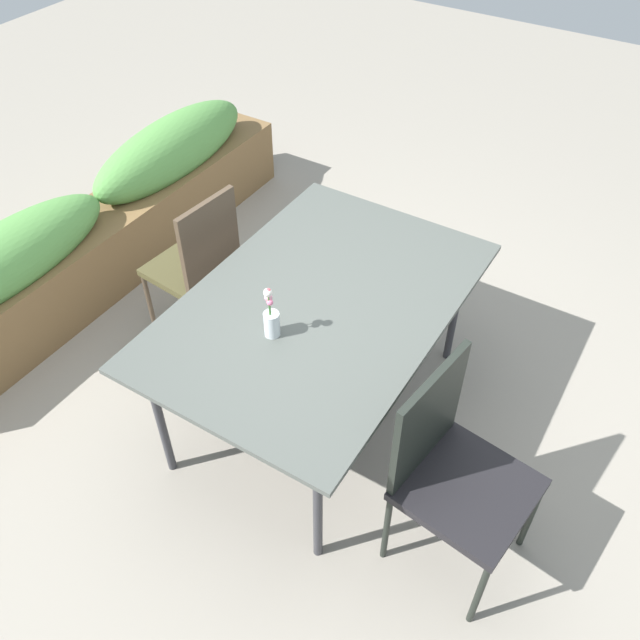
% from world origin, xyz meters
% --- Properties ---
extents(ground_plane, '(12.00, 12.00, 0.00)m').
position_xyz_m(ground_plane, '(0.00, 0.00, 0.00)').
color(ground_plane, gray).
extents(dining_table, '(1.68, 1.12, 0.77)m').
position_xyz_m(dining_table, '(-0.08, -0.09, 0.73)').
color(dining_table, '#4C514C').
rests_on(dining_table, ground).
extents(chair_far_side, '(0.45, 0.45, 0.98)m').
position_xyz_m(chair_far_side, '(0.04, 0.76, 0.56)').
color(chair_far_side, '#4A4427').
rests_on(chair_far_side, ground).
extents(chair_near_left, '(0.54, 0.54, 1.01)m').
position_xyz_m(chair_near_left, '(-0.45, -0.93, 0.57)').
color(chair_near_left, black).
rests_on(chair_near_left, ground).
extents(flower_vase, '(0.07, 0.07, 0.26)m').
position_xyz_m(flower_vase, '(-0.38, -0.03, 0.86)').
color(flower_vase, silver).
rests_on(flower_vase, dining_table).
extents(planter_box, '(3.05, 0.44, 0.78)m').
position_xyz_m(planter_box, '(0.19, 1.66, 0.37)').
color(planter_box, brown).
rests_on(planter_box, ground).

